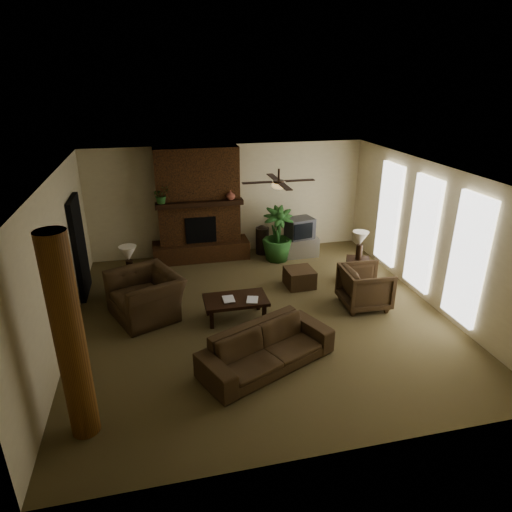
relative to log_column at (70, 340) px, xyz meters
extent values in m
plane|color=brown|center=(2.95, 2.40, -1.40)|extent=(7.00, 7.00, 0.00)
plane|color=silver|center=(2.95, 2.40, 1.40)|extent=(7.00, 7.00, 0.00)
plane|color=beige|center=(2.95, 5.90, 0.00)|extent=(7.00, 0.00, 7.00)
plane|color=beige|center=(2.95, -1.10, 0.00)|extent=(7.00, 0.00, 7.00)
plane|color=beige|center=(-0.55, 2.40, 0.00)|extent=(0.00, 7.00, 7.00)
plane|color=beige|center=(6.45, 2.40, 0.00)|extent=(0.00, 7.00, 7.00)
cube|color=#563117|center=(2.15, 5.65, 0.00)|extent=(2.00, 0.50, 2.80)
cube|color=#563117|center=(2.15, 5.55, -1.17)|extent=(2.40, 0.70, 0.45)
cube|color=black|center=(2.15, 5.39, -0.58)|extent=(0.75, 0.04, 0.65)
cube|color=black|center=(2.15, 5.37, 0.10)|extent=(2.10, 0.28, 0.12)
cube|color=white|center=(6.40, 4.00, -0.05)|extent=(0.08, 0.85, 2.35)
cube|color=white|center=(6.40, 2.60, -0.05)|extent=(0.08, 0.85, 2.35)
cube|color=white|center=(6.40, 1.20, -0.05)|extent=(0.08, 0.85, 2.35)
cylinder|color=brown|center=(0.00, 0.00, 0.00)|extent=(0.36, 0.36, 2.80)
cube|color=black|center=(-0.49, 4.20, -0.35)|extent=(0.10, 1.00, 2.10)
cylinder|color=#302115|center=(3.35, 2.70, 1.28)|extent=(0.04, 0.04, 0.24)
cylinder|color=#302115|center=(3.35, 2.70, 1.16)|extent=(0.20, 0.20, 0.06)
ellipsoid|color=#F2BF72|center=(3.35, 2.70, 1.10)|extent=(0.26, 0.26, 0.14)
cube|color=black|center=(3.75, 2.70, 1.17)|extent=(0.55, 0.12, 0.01)
cube|color=black|center=(2.95, 2.70, 1.17)|extent=(0.55, 0.12, 0.01)
cube|color=black|center=(3.35, 3.10, 1.17)|extent=(0.12, 0.55, 0.01)
cube|color=black|center=(3.35, 2.30, 1.17)|extent=(0.12, 0.55, 0.01)
imported|color=#412F1C|center=(2.68, 0.84, -0.97)|extent=(2.29, 1.51, 0.87)
imported|color=#412F1C|center=(0.80, 2.92, -0.82)|extent=(1.32, 1.56, 1.16)
imported|color=#412F1C|center=(5.09, 2.32, -0.94)|extent=(0.87, 0.93, 0.92)
cube|color=black|center=(2.46, 2.41, -1.00)|extent=(1.20, 0.70, 0.06)
cube|color=black|center=(1.96, 2.16, -1.21)|extent=(0.07, 0.07, 0.37)
cube|color=black|center=(2.96, 2.16, -1.21)|extent=(0.07, 0.07, 0.37)
cube|color=black|center=(1.96, 2.66, -1.21)|extent=(0.07, 0.07, 0.37)
cube|color=black|center=(2.96, 2.66, -1.21)|extent=(0.07, 0.07, 0.37)
cube|color=#412F1C|center=(4.10, 3.49, -1.20)|extent=(0.62, 0.62, 0.40)
cube|color=#B2B2B4|center=(4.68, 5.18, -1.15)|extent=(0.86, 0.51, 0.50)
cube|color=#39393B|center=(4.64, 5.17, -0.64)|extent=(0.74, 0.62, 0.52)
cube|color=black|center=(4.64, 4.90, -0.64)|extent=(0.52, 0.13, 0.40)
cylinder|color=black|center=(3.75, 5.55, -1.05)|extent=(0.34, 0.34, 0.70)
sphere|color=black|center=(3.75, 5.55, -0.80)|extent=(0.34, 0.34, 0.34)
imported|color=#285522|center=(4.01, 5.04, -1.02)|extent=(0.81, 1.39, 0.76)
cube|color=black|center=(0.51, 3.67, -1.12)|extent=(0.63, 0.63, 0.55)
cylinder|color=#302115|center=(0.51, 3.63, -0.67)|extent=(0.15, 0.15, 0.35)
cone|color=white|center=(0.51, 3.63, -0.35)|extent=(0.38, 0.38, 0.30)
cube|color=black|center=(5.43, 3.40, -1.12)|extent=(0.65, 0.65, 0.55)
cylinder|color=#302115|center=(5.44, 3.40, -0.67)|extent=(0.18, 0.18, 0.35)
cone|color=white|center=(5.44, 3.40, -0.35)|extent=(0.45, 0.45, 0.30)
imported|color=#285522|center=(1.27, 5.36, 0.32)|extent=(0.48, 0.51, 0.33)
imported|color=brown|center=(2.90, 5.34, 0.27)|extent=(0.22, 0.23, 0.22)
imported|color=#999999|center=(2.21, 2.38, -0.83)|extent=(0.22, 0.03, 0.29)
imported|color=#999999|center=(2.65, 2.29, -0.82)|extent=(0.21, 0.08, 0.29)
camera|label=1|loc=(1.18, -4.91, 2.97)|focal=30.91mm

